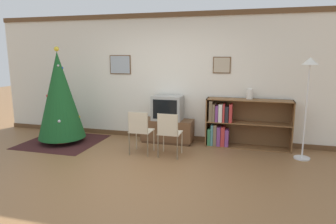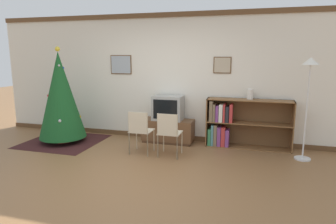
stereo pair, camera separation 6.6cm
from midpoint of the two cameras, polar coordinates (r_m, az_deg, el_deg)
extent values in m
plane|color=brown|center=(4.78, -7.60, -11.88)|extent=(24.00, 24.00, 0.00)
cube|color=silver|center=(6.50, -0.31, 6.56)|extent=(8.22, 0.08, 2.70)
cube|color=brown|center=(6.48, -0.46, 18.06)|extent=(8.22, 0.03, 0.10)
cube|color=brown|center=(6.68, -0.43, -4.66)|extent=(8.22, 0.03, 0.10)
cube|color=brown|center=(6.82, -9.36, 8.89)|extent=(0.49, 0.02, 0.42)
cube|color=#9EA8B2|center=(6.81, -9.41, 8.88)|extent=(0.46, 0.01, 0.38)
cube|color=brown|center=(6.23, 9.91, 8.80)|extent=(0.36, 0.02, 0.33)
cube|color=tan|center=(6.21, 9.89, 8.80)|extent=(0.32, 0.01, 0.30)
cube|color=#381919|center=(6.83, -19.65, -5.36)|extent=(1.54, 1.49, 0.01)
cylinder|color=maroon|center=(6.82, -19.68, -4.92)|extent=(0.36, 0.36, 0.10)
cone|color=#195123|center=(6.63, -20.21, 2.98)|extent=(0.97, 0.97, 1.79)
sphere|color=yellow|center=(6.58, -20.76, 11.17)|extent=(0.10, 0.10, 0.10)
sphere|color=gold|center=(6.67, -16.86, -0.89)|extent=(0.06, 0.06, 0.06)
sphere|color=#1E4CB2|center=(6.84, -17.87, 1.04)|extent=(0.06, 0.06, 0.06)
sphere|color=red|center=(6.64, -22.25, 2.86)|extent=(0.05, 0.05, 0.05)
sphere|color=silver|center=(6.36, -20.30, -1.66)|extent=(0.06, 0.06, 0.06)
sphere|color=silver|center=(6.66, -20.13, 7.86)|extent=(0.04, 0.04, 0.04)
sphere|color=silver|center=(6.65, -20.29, 8.40)|extent=(0.06, 0.06, 0.06)
sphere|color=#1E4CB2|center=(6.57, -19.78, 7.91)|extent=(0.05, 0.05, 0.05)
sphere|color=silver|center=(6.51, -20.47, 8.29)|extent=(0.05, 0.05, 0.05)
sphere|color=red|center=(7.08, -19.34, -0.80)|extent=(0.04, 0.04, 0.04)
cube|color=#4C311E|center=(6.44, -0.37, -5.48)|extent=(1.03, 0.43, 0.05)
cube|color=brown|center=(6.38, -0.37, -3.38)|extent=(1.08, 0.45, 0.44)
cube|color=#9E9E99|center=(6.28, -0.37, 0.81)|extent=(0.61, 0.43, 0.51)
cube|color=black|center=(6.07, -0.94, 0.46)|extent=(0.50, 0.01, 0.40)
cube|color=beige|center=(5.66, -5.38, -3.57)|extent=(0.40, 0.40, 0.02)
cube|color=beige|center=(5.44, -6.13, -2.05)|extent=(0.35, 0.01, 0.38)
cylinder|color=beige|center=(5.95, -6.35, -5.08)|extent=(0.02, 0.02, 0.42)
cylinder|color=beige|center=(5.83, -3.05, -5.37)|extent=(0.02, 0.02, 0.42)
cylinder|color=beige|center=(5.63, -7.71, -6.05)|extent=(0.02, 0.02, 0.42)
cylinder|color=beige|center=(5.50, -4.24, -6.38)|extent=(0.02, 0.02, 0.42)
cylinder|color=beige|center=(5.57, -7.77, -4.10)|extent=(0.02, 0.02, 0.82)
cylinder|color=beige|center=(5.44, -4.27, -4.39)|extent=(0.02, 0.02, 0.82)
cube|color=beige|center=(5.49, 0.08, -3.98)|extent=(0.40, 0.40, 0.02)
cube|color=beige|center=(5.27, -0.48, -2.42)|extent=(0.35, 0.01, 0.38)
cylinder|color=beige|center=(5.77, -1.18, -5.52)|extent=(0.02, 0.02, 0.42)
cylinder|color=beige|center=(5.68, 2.32, -5.79)|extent=(0.02, 0.02, 0.42)
cylinder|color=beige|center=(5.44, -2.27, -6.55)|extent=(0.02, 0.02, 0.42)
cylinder|color=beige|center=(5.35, 1.44, -6.87)|extent=(0.02, 0.02, 0.42)
cylinder|color=beige|center=(5.38, -2.29, -4.55)|extent=(0.02, 0.02, 0.82)
cylinder|color=beige|center=(5.29, 1.45, -4.83)|extent=(0.02, 0.02, 0.82)
cube|color=brown|center=(6.21, 7.15, -1.77)|extent=(0.02, 0.36, 0.98)
cube|color=brown|center=(6.20, 22.27, -2.54)|extent=(0.02, 0.36, 0.98)
cube|color=brown|center=(6.07, 14.92, 2.24)|extent=(1.66, 0.36, 0.02)
cube|color=brown|center=(6.28, 14.49, -6.44)|extent=(1.66, 0.36, 0.02)
cube|color=brown|center=(6.15, 14.71, -2.00)|extent=(1.62, 0.36, 0.02)
cube|color=brown|center=(6.32, 14.73, -1.83)|extent=(1.66, 0.01, 0.98)
cube|color=#337547|center=(6.22, 7.60, -4.63)|extent=(0.06, 0.23, 0.34)
cube|color=teal|center=(6.21, 8.15, -4.26)|extent=(0.05, 0.25, 0.42)
cube|color=#756047|center=(6.23, 8.73, -4.22)|extent=(0.06, 0.30, 0.43)
cube|color=#7A3D7F|center=(6.21, 9.39, -4.48)|extent=(0.07, 0.27, 0.39)
cube|color=#B73333|center=(6.21, 10.15, -4.50)|extent=(0.08, 0.27, 0.39)
cube|color=#7A3D7F|center=(6.20, 10.86, -4.77)|extent=(0.07, 0.26, 0.34)
cube|color=#756047|center=(6.08, 7.89, 0.21)|extent=(0.06, 0.20, 0.42)
cube|color=#756047|center=(6.12, 8.49, -0.05)|extent=(0.05, 0.28, 0.35)
cube|color=#7A3D7F|center=(6.10, 9.02, -0.23)|extent=(0.05, 0.24, 0.33)
cube|color=silver|center=(6.07, 9.69, -0.16)|extent=(0.07, 0.22, 0.35)
cube|color=#B73333|center=(6.10, 10.33, -0.11)|extent=(0.04, 0.28, 0.36)
cube|color=#232328|center=(6.08, 10.88, -0.37)|extent=(0.06, 0.24, 0.32)
cube|color=#B73333|center=(6.07, 11.57, -0.18)|extent=(0.06, 0.25, 0.36)
cylinder|color=silver|center=(6.11, 14.98, 3.31)|extent=(0.12, 0.12, 0.20)
torus|color=silver|center=(6.09, 15.03, 4.22)|extent=(0.10, 0.10, 0.02)
cylinder|color=silver|center=(5.94, 23.83, -8.02)|extent=(0.28, 0.28, 0.03)
cylinder|color=silver|center=(5.74, 24.47, -0.06)|extent=(0.03, 0.03, 1.65)
cone|color=white|center=(5.65, 25.18, 8.78)|extent=(0.28, 0.28, 0.12)
camera|label=1|loc=(0.03, -90.34, -0.07)|focal=32.00mm
camera|label=2|loc=(0.03, 89.66, 0.07)|focal=32.00mm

